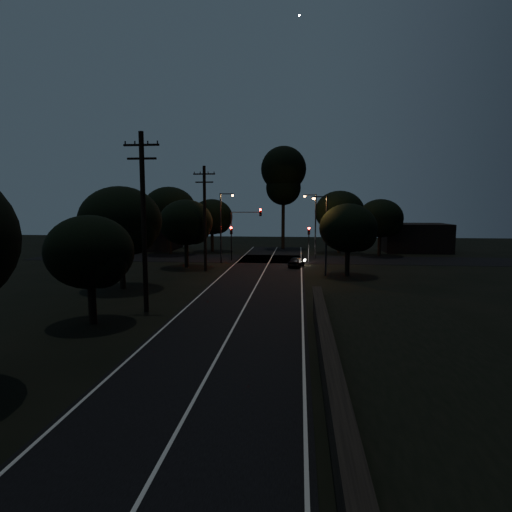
{
  "coord_description": "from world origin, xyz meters",
  "views": [
    {
      "loc": [
        3.51,
        -10.38,
        6.6
      ],
      "look_at": [
        0.0,
        24.0,
        2.5
      ],
      "focal_mm": 30.0,
      "sensor_mm": 36.0,
      "label": 1
    }
  ],
  "objects_px": {
    "streetlight_b": "(314,221)",
    "car": "(296,262)",
    "utility_pole_far": "(205,217)",
    "signal_mast": "(245,225)",
    "utility_pole_mid": "(144,220)",
    "tall_pine": "(283,175)",
    "signal_right": "(309,238)",
    "streetlight_a": "(222,223)",
    "streetlight_c": "(324,230)",
    "signal_left": "(231,237)"
  },
  "relations": [
    {
      "from": "streetlight_b",
      "to": "car",
      "type": "relative_size",
      "value": 2.43
    },
    {
      "from": "tall_pine",
      "to": "signal_mast",
      "type": "bearing_deg",
      "value": -104.62
    },
    {
      "from": "signal_mast",
      "to": "utility_pole_mid",
      "type": "bearing_deg",
      "value": -97.04
    },
    {
      "from": "utility_pole_mid",
      "to": "utility_pole_far",
      "type": "relative_size",
      "value": 1.05
    },
    {
      "from": "car",
      "to": "utility_pole_far",
      "type": "bearing_deg",
      "value": 32.17
    },
    {
      "from": "utility_pole_far",
      "to": "streetlight_a",
      "type": "bearing_deg",
      "value": 83.41
    },
    {
      "from": "tall_pine",
      "to": "streetlight_a",
      "type": "xyz_separation_m",
      "value": [
        -6.31,
        -17.0,
        -6.5
      ]
    },
    {
      "from": "signal_left",
      "to": "streetlight_c",
      "type": "relative_size",
      "value": 0.55
    },
    {
      "from": "utility_pole_mid",
      "to": "signal_right",
      "type": "xyz_separation_m",
      "value": [
        10.6,
        24.99,
        -2.9
      ]
    },
    {
      "from": "signal_mast",
      "to": "car",
      "type": "height_order",
      "value": "signal_mast"
    },
    {
      "from": "streetlight_a",
      "to": "signal_left",
      "type": "bearing_deg",
      "value": 70.41
    },
    {
      "from": "signal_mast",
      "to": "car",
      "type": "bearing_deg",
      "value": -36.97
    },
    {
      "from": "signal_left",
      "to": "utility_pole_far",
      "type": "bearing_deg",
      "value": -99.94
    },
    {
      "from": "utility_pole_far",
      "to": "signal_mast",
      "type": "distance_m",
      "value": 8.64
    },
    {
      "from": "signal_left",
      "to": "car",
      "type": "xyz_separation_m",
      "value": [
        7.8,
        -4.6,
        -2.28
      ]
    },
    {
      "from": "signal_right",
      "to": "car",
      "type": "height_order",
      "value": "signal_right"
    },
    {
      "from": "signal_right",
      "to": "tall_pine",
      "type": "bearing_deg",
      "value": 103.49
    },
    {
      "from": "utility_pole_mid",
      "to": "streetlight_a",
      "type": "distance_m",
      "value": 23.04
    },
    {
      "from": "streetlight_c",
      "to": "utility_pole_far",
      "type": "bearing_deg",
      "value": 170.4
    },
    {
      "from": "utility_pole_mid",
      "to": "signal_left",
      "type": "xyz_separation_m",
      "value": [
        1.4,
        24.99,
        -2.9
      ]
    },
    {
      "from": "tall_pine",
      "to": "streetlight_a",
      "type": "distance_m",
      "value": 19.26
    },
    {
      "from": "streetlight_a",
      "to": "streetlight_b",
      "type": "distance_m",
      "value": 12.19
    },
    {
      "from": "utility_pole_far",
      "to": "signal_left",
      "type": "distance_m",
      "value": 8.53
    },
    {
      "from": "signal_right",
      "to": "streetlight_a",
      "type": "bearing_deg",
      "value": -168.66
    },
    {
      "from": "signal_right",
      "to": "signal_mast",
      "type": "relative_size",
      "value": 0.66
    },
    {
      "from": "utility_pole_mid",
      "to": "tall_pine",
      "type": "distance_m",
      "value": 40.96
    },
    {
      "from": "utility_pole_mid",
      "to": "car",
      "type": "bearing_deg",
      "value": 65.71
    },
    {
      "from": "signal_left",
      "to": "streetlight_b",
      "type": "bearing_deg",
      "value": 22.05
    },
    {
      "from": "tall_pine",
      "to": "streetlight_b",
      "type": "height_order",
      "value": "tall_pine"
    },
    {
      "from": "signal_left",
      "to": "signal_mast",
      "type": "bearing_deg",
      "value": 0.13
    },
    {
      "from": "streetlight_a",
      "to": "streetlight_b",
      "type": "height_order",
      "value": "same"
    },
    {
      "from": "signal_left",
      "to": "signal_right",
      "type": "bearing_deg",
      "value": 0.0
    },
    {
      "from": "utility_pole_far",
      "to": "car",
      "type": "relative_size",
      "value": 3.19
    },
    {
      "from": "streetlight_c",
      "to": "utility_pole_mid",
      "type": "bearing_deg",
      "value": -128.26
    },
    {
      "from": "signal_left",
      "to": "car",
      "type": "bearing_deg",
      "value": -30.52
    },
    {
      "from": "streetlight_a",
      "to": "utility_pole_far",
      "type": "bearing_deg",
      "value": -96.59
    },
    {
      "from": "utility_pole_far",
      "to": "streetlight_c",
      "type": "xyz_separation_m",
      "value": [
        11.83,
        -2.0,
        -1.13
      ]
    },
    {
      "from": "signal_left",
      "to": "car",
      "type": "relative_size",
      "value": 1.24
    },
    {
      "from": "utility_pole_far",
      "to": "signal_mast",
      "type": "xyz_separation_m",
      "value": [
        3.09,
        7.99,
        -1.15
      ]
    },
    {
      "from": "streetlight_c",
      "to": "car",
      "type": "relative_size",
      "value": 2.28
    },
    {
      "from": "utility_pole_mid",
      "to": "tall_pine",
      "type": "xyz_separation_m",
      "value": [
        7.0,
        40.0,
        5.39
      ]
    },
    {
      "from": "tall_pine",
      "to": "signal_mast",
      "type": "relative_size",
      "value": 2.47
    },
    {
      "from": "utility_pole_mid",
      "to": "signal_right",
      "type": "relative_size",
      "value": 2.68
    },
    {
      "from": "signal_right",
      "to": "signal_mast",
      "type": "xyz_separation_m",
      "value": [
        -7.51,
        0.0,
        1.5
      ]
    },
    {
      "from": "signal_mast",
      "to": "car",
      "type": "xyz_separation_m",
      "value": [
        6.11,
        -4.6,
        -3.78
      ]
    },
    {
      "from": "signal_left",
      "to": "utility_pole_mid",
      "type": "bearing_deg",
      "value": -93.21
    },
    {
      "from": "utility_pole_mid",
      "to": "car",
      "type": "xyz_separation_m",
      "value": [
        9.2,
        20.39,
        -5.18
      ]
    },
    {
      "from": "streetlight_b",
      "to": "streetlight_c",
      "type": "xyz_separation_m",
      "value": [
        0.52,
        -14.0,
        -0.29
      ]
    },
    {
      "from": "streetlight_a",
      "to": "car",
      "type": "xyz_separation_m",
      "value": [
        8.51,
        -2.61,
        -4.07
      ]
    },
    {
      "from": "signal_left",
      "to": "signal_right",
      "type": "distance_m",
      "value": 9.2
    }
  ]
}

